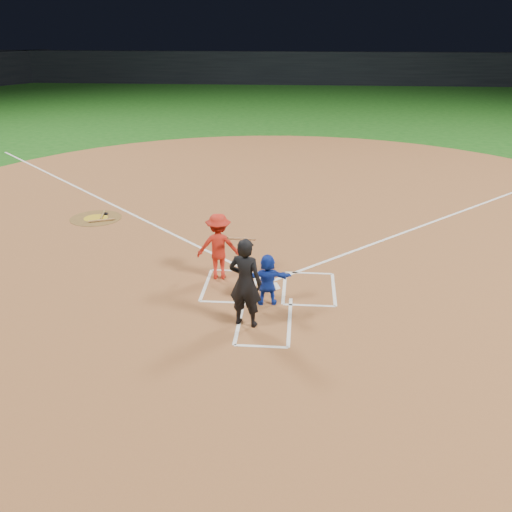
# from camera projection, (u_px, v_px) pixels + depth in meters

# --- Properties ---
(ground) EXTENTS (120.00, 120.00, 0.00)m
(ground) POSITION_uv_depth(u_px,v_px,m) (269.00, 287.00, 14.15)
(ground) COLOR #154A12
(ground) RESTS_ON ground
(home_plate_dirt) EXTENTS (28.00, 28.00, 0.01)m
(home_plate_dirt) POSITION_uv_depth(u_px,v_px,m) (280.00, 212.00, 19.67)
(home_plate_dirt) COLOR brown
(home_plate_dirt) RESTS_ON ground
(stadium_wall_far) EXTENTS (80.00, 1.20, 3.20)m
(stadium_wall_far) POSITION_uv_depth(u_px,v_px,m) (298.00, 68.00, 57.71)
(stadium_wall_far) COLOR black
(stadium_wall_far) RESTS_ON ground
(home_plate) EXTENTS (0.60, 0.60, 0.02)m
(home_plate) POSITION_uv_depth(u_px,v_px,m) (269.00, 287.00, 14.15)
(home_plate) COLOR silver
(home_plate) RESTS_ON home_plate_dirt
(on_deck_circle) EXTENTS (1.70, 1.70, 0.01)m
(on_deck_circle) POSITION_uv_depth(u_px,v_px,m) (96.00, 218.00, 19.03)
(on_deck_circle) COLOR brown
(on_deck_circle) RESTS_ON home_plate_dirt
(on_deck_logo) EXTENTS (0.80, 0.80, 0.00)m
(on_deck_logo) POSITION_uv_depth(u_px,v_px,m) (96.00, 218.00, 19.03)
(on_deck_logo) COLOR gold
(on_deck_logo) RESTS_ON on_deck_circle
(on_deck_bat_a) EXTENTS (0.22, 0.84, 0.06)m
(on_deck_bat_a) POSITION_uv_depth(u_px,v_px,m) (103.00, 215.00, 19.24)
(on_deck_bat_a) COLOR olive
(on_deck_bat_a) RESTS_ON on_deck_circle
(on_deck_bat_c) EXTENTS (0.80, 0.39, 0.06)m
(on_deck_bat_c) POSITION_uv_depth(u_px,v_px,m) (102.00, 220.00, 18.72)
(on_deck_bat_c) COLOR #9E6C3A
(on_deck_bat_c) RESTS_ON on_deck_circle
(bat_weight_donut) EXTENTS (0.19, 0.19, 0.05)m
(bat_weight_donut) POSITION_uv_depth(u_px,v_px,m) (106.00, 214.00, 19.37)
(bat_weight_donut) COLOR black
(bat_weight_donut) RESTS_ON on_deck_circle
(catcher) EXTENTS (1.17, 0.49, 1.22)m
(catcher) POSITION_uv_depth(u_px,v_px,m) (267.00, 280.00, 13.10)
(catcher) COLOR #1636B5
(catcher) RESTS_ON home_plate_dirt
(umpire) EXTENTS (0.83, 0.65, 1.99)m
(umpire) POSITION_uv_depth(u_px,v_px,m) (245.00, 283.00, 12.05)
(umpire) COLOR black
(umpire) RESTS_ON home_plate_dirt
(chalk_markings) EXTENTS (28.35, 17.32, 0.01)m
(chalk_markings) POSITION_uv_depth(u_px,v_px,m) (279.00, 218.00, 19.01)
(chalk_markings) COLOR white
(chalk_markings) RESTS_ON home_plate_dirt
(batter_at_plate) EXTENTS (1.51, 0.81, 1.71)m
(batter_at_plate) POSITION_uv_depth(u_px,v_px,m) (219.00, 246.00, 14.35)
(batter_at_plate) COLOR red
(batter_at_plate) RESTS_ON home_plate_dirt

